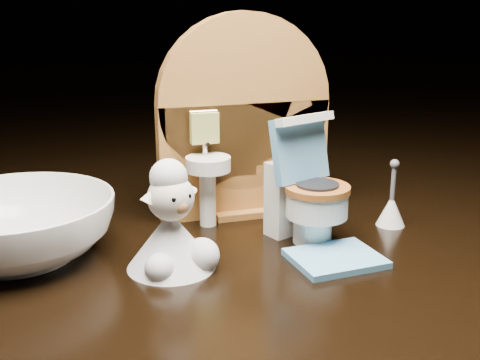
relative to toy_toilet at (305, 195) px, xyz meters
name	(u,v)px	position (x,y,z in m)	size (l,w,h in m)	color
backdrop_panel	(243,129)	(-0.02, 0.06, 0.03)	(0.13, 0.05, 0.15)	#A66A2E
toy_toilet	(305,195)	(0.00, 0.00, 0.00)	(0.05, 0.06, 0.09)	white
bath_mat	(335,258)	(0.00, -0.04, -0.03)	(0.05, 0.04, 0.00)	#5A9ECE
toilet_brush	(391,208)	(0.07, 0.00, -0.02)	(0.02, 0.02, 0.05)	white
plush_lamb	(172,231)	(-0.10, -0.02, -0.01)	(0.06, 0.05, 0.07)	silver
ceramic_bowl	(16,228)	(-0.19, 0.02, -0.01)	(0.12, 0.12, 0.04)	white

